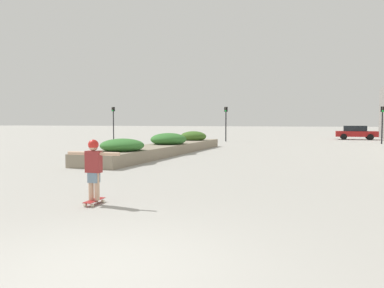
{
  "coord_description": "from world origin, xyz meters",
  "views": [
    {
      "loc": [
        2.52,
        -3.8,
        1.81
      ],
      "look_at": [
        -1.42,
        7.37,
        1.11
      ],
      "focal_mm": 35.0,
      "sensor_mm": 36.0,
      "label": 1
    }
  ],
  "objects_px": {
    "skateboard": "(94,201)",
    "skateboarder": "(94,164)",
    "car_center_left": "(356,132)",
    "traffic_light_right": "(382,118)",
    "traffic_light_left": "(226,118)",
    "traffic_light_far_left": "(113,117)"
  },
  "relations": [
    {
      "from": "traffic_light_right",
      "to": "traffic_light_far_left",
      "type": "relative_size",
      "value": 0.92
    },
    {
      "from": "traffic_light_left",
      "to": "traffic_light_far_left",
      "type": "distance_m",
      "value": 12.06
    },
    {
      "from": "skateboarder",
      "to": "traffic_light_right",
      "type": "xyz_separation_m",
      "value": [
        9.25,
        27.27,
        1.22
      ]
    },
    {
      "from": "traffic_light_right",
      "to": "traffic_light_far_left",
      "type": "height_order",
      "value": "traffic_light_far_left"
    },
    {
      "from": "skateboard",
      "to": "skateboarder",
      "type": "bearing_deg",
      "value": -67.36
    },
    {
      "from": "skateboarder",
      "to": "traffic_light_right",
      "type": "bearing_deg",
      "value": 67.33
    },
    {
      "from": "car_center_left",
      "to": "traffic_light_right",
      "type": "xyz_separation_m",
      "value": [
        1.41,
        -7.51,
        1.38
      ]
    },
    {
      "from": "traffic_light_right",
      "to": "traffic_light_far_left",
      "type": "xyz_separation_m",
      "value": [
        -25.17,
        -0.25,
        0.17
      ]
    },
    {
      "from": "traffic_light_right",
      "to": "traffic_light_far_left",
      "type": "bearing_deg",
      "value": -179.43
    },
    {
      "from": "skateboard",
      "to": "car_center_left",
      "type": "bearing_deg",
      "value": 73.37
    },
    {
      "from": "skateboarder",
      "to": "traffic_light_left",
      "type": "relative_size",
      "value": 0.41
    },
    {
      "from": "traffic_light_left",
      "to": "skateboarder",
      "type": "bearing_deg",
      "value": -81.82
    },
    {
      "from": "car_center_left",
      "to": "traffic_light_far_left",
      "type": "xyz_separation_m",
      "value": [
        -23.76,
        -7.76,
        1.55
      ]
    },
    {
      "from": "traffic_light_far_left",
      "to": "car_center_left",
      "type": "bearing_deg",
      "value": 18.09
    },
    {
      "from": "skateboarder",
      "to": "traffic_light_right",
      "type": "relative_size",
      "value": 0.43
    },
    {
      "from": "skateboard",
      "to": "car_center_left",
      "type": "distance_m",
      "value": 35.66
    },
    {
      "from": "skateboarder",
      "to": "traffic_light_right",
      "type": "height_order",
      "value": "traffic_light_right"
    },
    {
      "from": "traffic_light_right",
      "to": "car_center_left",
      "type": "bearing_deg",
      "value": 100.66
    },
    {
      "from": "traffic_light_left",
      "to": "car_center_left",
      "type": "bearing_deg",
      "value": 34.01
    },
    {
      "from": "car_center_left",
      "to": "traffic_light_far_left",
      "type": "bearing_deg",
      "value": -71.91
    },
    {
      "from": "car_center_left",
      "to": "traffic_light_left",
      "type": "distance_m",
      "value": 14.2
    },
    {
      "from": "traffic_light_far_left",
      "to": "skateboard",
      "type": "bearing_deg",
      "value": -59.49
    }
  ]
}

